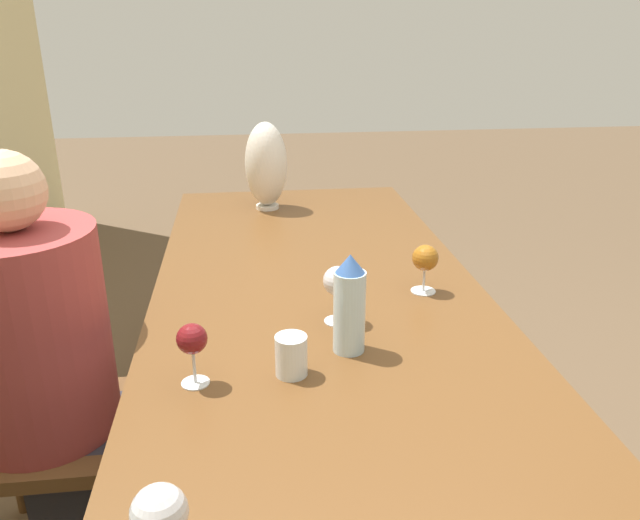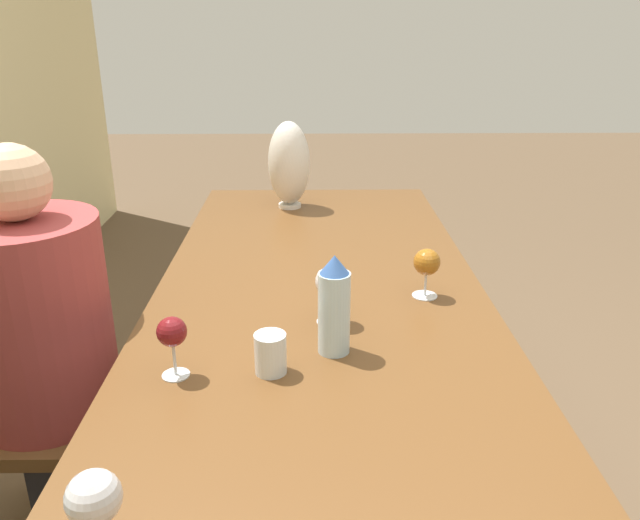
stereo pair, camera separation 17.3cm
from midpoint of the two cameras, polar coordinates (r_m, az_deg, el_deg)
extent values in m
cube|color=brown|center=(1.54, 3.41, -7.96)|extent=(2.79, 0.94, 0.04)
cylinder|color=brown|center=(2.90, 8.79, -1.50)|extent=(0.07, 0.07, 0.69)
cylinder|color=brown|center=(2.87, -6.03, -1.60)|extent=(0.07, 0.07, 0.69)
cylinder|color=silver|center=(1.43, 4.77, -4.94)|extent=(0.07, 0.07, 0.20)
cone|color=#33599E|center=(1.38, 4.92, -0.47)|extent=(0.07, 0.07, 0.04)
cylinder|color=silver|center=(1.37, -0.92, -8.63)|extent=(0.07, 0.07, 0.09)
cylinder|color=silver|center=(2.57, -0.85, 5.00)|extent=(0.09, 0.09, 0.01)
ellipsoid|color=silver|center=(2.52, -0.87, 8.82)|extent=(0.17, 0.17, 0.33)
sphere|color=silver|center=(0.97, -14.96, -20.44)|extent=(0.08, 0.08, 0.08)
cylinder|color=silver|center=(1.61, 4.01, -5.72)|extent=(0.07, 0.07, 0.00)
cylinder|color=silver|center=(1.59, 4.04, -4.40)|extent=(0.01, 0.01, 0.08)
sphere|color=silver|center=(1.56, 4.11, -2.04)|extent=(0.08, 0.08, 0.08)
cylinder|color=silver|center=(1.40, -9.57, -10.42)|extent=(0.06, 0.06, 0.00)
cylinder|color=silver|center=(1.38, -9.67, -9.00)|extent=(0.01, 0.01, 0.08)
sphere|color=maroon|center=(1.35, -9.84, -6.56)|extent=(0.07, 0.07, 0.07)
cylinder|color=silver|center=(1.79, 12.30, -3.26)|extent=(0.07, 0.07, 0.00)
cylinder|color=silver|center=(1.77, 12.39, -2.21)|extent=(0.01, 0.01, 0.07)
sphere|color=#995B19|center=(1.75, 12.56, -0.23)|extent=(0.07, 0.07, 0.07)
cube|color=brown|center=(1.91, -20.77, -13.07)|extent=(0.44, 0.44, 0.04)
cylinder|color=brown|center=(2.13, -13.30, -15.46)|extent=(0.04, 0.04, 0.40)
cylinder|color=brown|center=(2.24, -23.15, -14.73)|extent=(0.04, 0.04, 0.40)
cube|color=#2D2D38|center=(2.01, -18.10, -17.99)|extent=(0.29, 0.21, 0.44)
cylinder|color=#993838|center=(1.77, -22.01, -5.14)|extent=(0.38, 0.38, 0.55)
sphere|color=#D6A884|center=(1.65, -23.79, 6.47)|extent=(0.19, 0.19, 0.19)
camera|label=1|loc=(0.09, -87.14, 1.12)|focal=35.00mm
camera|label=2|loc=(0.09, 92.86, -1.12)|focal=35.00mm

